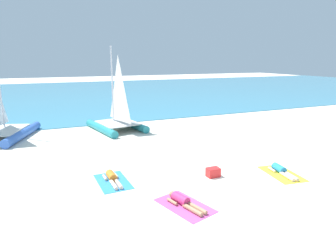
{
  "coord_description": "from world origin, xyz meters",
  "views": [
    {
      "loc": [
        -5.64,
        -7.71,
        4.54
      ],
      "look_at": [
        0.0,
        5.62,
        1.2
      ],
      "focal_mm": 31.31,
      "sensor_mm": 36.0,
      "label": 1
    }
  ],
  "objects_px": {
    "towel_middle": "(185,206)",
    "sunbather_middle": "(183,201)",
    "towel_left": "(113,182)",
    "sunbather_right": "(281,170)",
    "sailboat_teal": "(117,118)",
    "cooler_box": "(213,172)",
    "sunbather_left": "(112,178)",
    "towel_right": "(282,174)"
  },
  "relations": [
    {
      "from": "towel_right",
      "to": "cooler_box",
      "type": "distance_m",
      "value": 2.84
    },
    {
      "from": "sunbather_right",
      "to": "sailboat_teal",
      "type": "bearing_deg",
      "value": 121.96
    },
    {
      "from": "sunbather_left",
      "to": "cooler_box",
      "type": "relative_size",
      "value": 3.13
    },
    {
      "from": "towel_left",
      "to": "sunbather_middle",
      "type": "distance_m",
      "value": 3.14
    },
    {
      "from": "sunbather_middle",
      "to": "sunbather_right",
      "type": "relative_size",
      "value": 0.99
    },
    {
      "from": "sailboat_teal",
      "to": "sunbather_middle",
      "type": "relative_size",
      "value": 3.45
    },
    {
      "from": "towel_middle",
      "to": "towel_left",
      "type": "bearing_deg",
      "value": 121.73
    },
    {
      "from": "sunbather_left",
      "to": "sunbather_right",
      "type": "height_order",
      "value": "same"
    },
    {
      "from": "sunbather_left",
      "to": "cooler_box",
      "type": "xyz_separation_m",
      "value": [
        3.75,
        -1.12,
        0.05
      ]
    },
    {
      "from": "towel_left",
      "to": "towel_middle",
      "type": "relative_size",
      "value": 1.0
    },
    {
      "from": "sunbather_left",
      "to": "sunbather_right",
      "type": "distance_m",
      "value": 6.74
    },
    {
      "from": "towel_middle",
      "to": "sunbather_middle",
      "type": "bearing_deg",
      "value": 106.23
    },
    {
      "from": "towel_left",
      "to": "sunbather_left",
      "type": "bearing_deg",
      "value": 92.41
    },
    {
      "from": "towel_middle",
      "to": "towel_right",
      "type": "xyz_separation_m",
      "value": [
        4.77,
        0.83,
        0.0
      ]
    },
    {
      "from": "sunbather_right",
      "to": "towel_right",
      "type": "bearing_deg",
      "value": -90.0
    },
    {
      "from": "towel_left",
      "to": "towel_right",
      "type": "height_order",
      "value": "same"
    },
    {
      "from": "sunbather_middle",
      "to": "cooler_box",
      "type": "height_order",
      "value": "cooler_box"
    },
    {
      "from": "towel_left",
      "to": "towel_right",
      "type": "relative_size",
      "value": 1.0
    },
    {
      "from": "towel_left",
      "to": "towel_right",
      "type": "distance_m",
      "value": 6.73
    },
    {
      "from": "sunbather_left",
      "to": "cooler_box",
      "type": "height_order",
      "value": "cooler_box"
    },
    {
      "from": "sunbather_right",
      "to": "towel_left",
      "type": "bearing_deg",
      "value": 172.26
    },
    {
      "from": "sunbather_left",
      "to": "towel_middle",
      "type": "relative_size",
      "value": 0.82
    },
    {
      "from": "towel_left",
      "to": "sunbather_right",
      "type": "height_order",
      "value": "sunbather_right"
    },
    {
      "from": "sunbather_left",
      "to": "towel_middle",
      "type": "height_order",
      "value": "sunbather_left"
    },
    {
      "from": "sunbather_middle",
      "to": "towel_right",
      "type": "distance_m",
      "value": 4.85
    },
    {
      "from": "sunbather_left",
      "to": "towel_right",
      "type": "relative_size",
      "value": 0.82
    },
    {
      "from": "sunbather_left",
      "to": "sunbather_middle",
      "type": "height_order",
      "value": "same"
    },
    {
      "from": "cooler_box",
      "to": "sailboat_teal",
      "type": "bearing_deg",
      "value": 100.31
    },
    {
      "from": "sunbather_middle",
      "to": "towel_middle",
      "type": "bearing_deg",
      "value": -90.0
    },
    {
      "from": "towel_middle",
      "to": "sunbather_middle",
      "type": "height_order",
      "value": "sunbather_middle"
    },
    {
      "from": "sunbather_middle",
      "to": "towel_right",
      "type": "relative_size",
      "value": 0.81
    },
    {
      "from": "sailboat_teal",
      "to": "sunbather_right",
      "type": "height_order",
      "value": "sailboat_teal"
    },
    {
      "from": "cooler_box",
      "to": "towel_middle",
      "type": "bearing_deg",
      "value": -140.95
    },
    {
      "from": "towel_left",
      "to": "cooler_box",
      "type": "distance_m",
      "value": 3.89
    },
    {
      "from": "sailboat_teal",
      "to": "sunbather_right",
      "type": "xyz_separation_m",
      "value": [
        4.37,
        -9.87,
        -0.66
      ]
    },
    {
      "from": "sunbather_middle",
      "to": "cooler_box",
      "type": "xyz_separation_m",
      "value": [
        2.08,
        1.61,
        0.05
      ]
    },
    {
      "from": "sunbather_middle",
      "to": "sailboat_teal",
      "type": "bearing_deg",
      "value": 71.51
    },
    {
      "from": "towel_middle",
      "to": "towel_right",
      "type": "distance_m",
      "value": 4.84
    },
    {
      "from": "sailboat_teal",
      "to": "cooler_box",
      "type": "distance_m",
      "value": 9.27
    },
    {
      "from": "cooler_box",
      "to": "sunbather_middle",
      "type": "bearing_deg",
      "value": -142.29
    },
    {
      "from": "sailboat_teal",
      "to": "towel_left",
      "type": "distance_m",
      "value": 8.34
    },
    {
      "from": "sunbather_left",
      "to": "sunbather_middle",
      "type": "distance_m",
      "value": 3.2
    }
  ]
}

